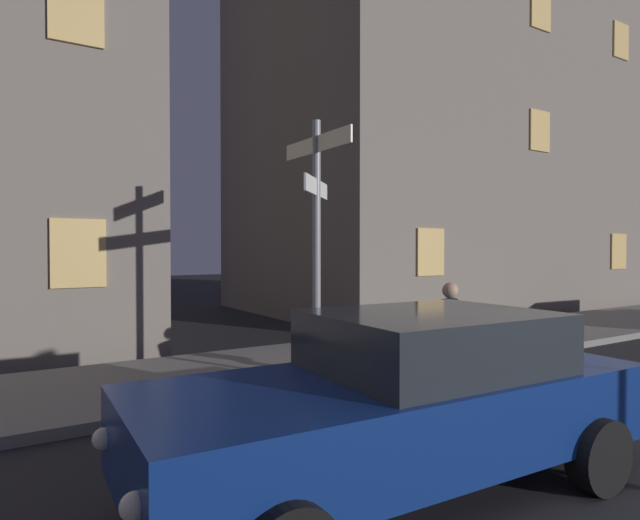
{
  "coord_description": "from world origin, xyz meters",
  "views": [
    {
      "loc": [
        -4.0,
        -1.66,
        2.06
      ],
      "look_at": [
        0.34,
        5.17,
        1.9
      ],
      "focal_mm": 29.59,
      "sensor_mm": 36.0,
      "label": 1
    }
  ],
  "objects": [
    {
      "name": "signpost",
      "position": [
        0.13,
        4.92,
        2.43
      ],
      "size": [
        1.01,
        1.76,
        3.82
      ],
      "color": "gray",
      "rests_on": "sidewalk_kerb"
    },
    {
      "name": "car_far_oncoming",
      "position": [
        -0.98,
        1.72,
        0.79
      ],
      "size": [
        4.62,
        2.1,
        1.52
      ],
      "color": "navy",
      "rests_on": "ground_plane"
    },
    {
      "name": "cyclist",
      "position": [
        1.35,
        3.48,
        0.75
      ],
      "size": [
        1.82,
        0.34,
        1.61
      ],
      "color": "black",
      "rests_on": "ground_plane"
    },
    {
      "name": "sidewalk_kerb",
      "position": [
        0.0,
        6.2,
        0.07
      ],
      "size": [
        40.0,
        3.16,
        0.14
      ],
      "primitive_type": "cube",
      "color": "gray",
      "rests_on": "ground_plane"
    },
    {
      "name": "building_right_block",
      "position": [
        9.94,
        12.36,
        10.47
      ],
      "size": [
        13.26,
        8.55,
        20.95
      ],
      "color": "slate",
      "rests_on": "ground_plane"
    }
  ]
}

